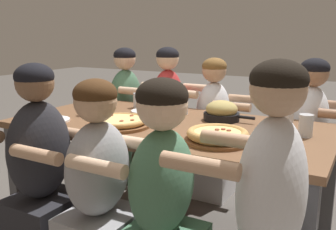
{
  "coord_description": "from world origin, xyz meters",
  "views": [
    {
      "loc": [
        1.1,
        -1.96,
        1.29
      ],
      "look_at": [
        0.0,
        0.0,
        0.79
      ],
      "focal_mm": 40.0,
      "sensor_mm": 36.0,
      "label": 1
    }
  ],
  "objects_px": {
    "drinking_glass_b": "(306,127)",
    "diner_far_right": "(309,146)",
    "empty_plate_a": "(51,120)",
    "drinking_glass_d": "(288,112)",
    "pizza_board_second": "(119,122)",
    "diner_far_left": "(127,119)",
    "diner_far_midleft": "(168,124)",
    "drinking_glass_g": "(162,129)",
    "drinking_glass_a": "(183,105)",
    "diner_near_center": "(99,205)",
    "drinking_glass_c": "(91,105)",
    "empty_plate_b": "(145,111)",
    "skillet_bowl": "(222,112)",
    "diner_near_midright": "(162,217)",
    "diner_far_center": "(213,135)",
    "drinking_glass_e": "(138,101)",
    "diner_near_midleft": "(42,185)",
    "pizza_board_main": "(217,136)",
    "drinking_glass_f": "(283,117)"
  },
  "relations": [
    {
      "from": "pizza_board_second",
      "to": "drinking_glass_b",
      "type": "distance_m",
      "value": 1.05
    },
    {
      "from": "diner_near_midleft",
      "to": "pizza_board_second",
      "type": "bearing_deg",
      "value": -16.13
    },
    {
      "from": "diner_far_midleft",
      "to": "diner_far_center",
      "type": "bearing_deg",
      "value": 90.0
    },
    {
      "from": "drinking_glass_a",
      "to": "drinking_glass_b",
      "type": "height_order",
      "value": "drinking_glass_a"
    },
    {
      "from": "drinking_glass_e",
      "to": "drinking_glass_a",
      "type": "bearing_deg",
      "value": -6.53
    },
    {
      "from": "drinking_glass_c",
      "to": "diner_far_right",
      "type": "relative_size",
      "value": 0.12
    },
    {
      "from": "diner_far_midleft",
      "to": "empty_plate_b",
      "type": "bearing_deg",
      "value": 10.37
    },
    {
      "from": "empty_plate_a",
      "to": "pizza_board_second",
      "type": "bearing_deg",
      "value": 12.4
    },
    {
      "from": "empty_plate_a",
      "to": "diner_far_center",
      "type": "height_order",
      "value": "diner_far_center"
    },
    {
      "from": "empty_plate_b",
      "to": "drinking_glass_b",
      "type": "relative_size",
      "value": 1.57
    },
    {
      "from": "empty_plate_b",
      "to": "drinking_glass_a",
      "type": "bearing_deg",
      "value": 14.92
    },
    {
      "from": "empty_plate_b",
      "to": "diner_far_left",
      "type": "distance_m",
      "value": 0.75
    },
    {
      "from": "drinking_glass_d",
      "to": "diner_far_right",
      "type": "height_order",
      "value": "diner_far_right"
    },
    {
      "from": "drinking_glass_a",
      "to": "diner_near_midright",
      "type": "height_order",
      "value": "diner_near_midright"
    },
    {
      "from": "pizza_board_second",
      "to": "drinking_glass_d",
      "type": "height_order",
      "value": "drinking_glass_d"
    },
    {
      "from": "drinking_glass_a",
      "to": "diner_far_midleft",
      "type": "bearing_deg",
      "value": 129.67
    },
    {
      "from": "drinking_glass_c",
      "to": "diner_near_midleft",
      "type": "relative_size",
      "value": 0.12
    },
    {
      "from": "drinking_glass_f",
      "to": "diner_far_right",
      "type": "xyz_separation_m",
      "value": [
        0.11,
        0.39,
        -0.28
      ]
    },
    {
      "from": "drinking_glass_b",
      "to": "diner_far_center",
      "type": "distance_m",
      "value": 1.04
    },
    {
      "from": "drinking_glass_c",
      "to": "drinking_glass_f",
      "type": "height_order",
      "value": "drinking_glass_c"
    },
    {
      "from": "diner_far_midleft",
      "to": "diner_far_right",
      "type": "xyz_separation_m",
      "value": [
        1.13,
        0.0,
        -0.02
      ]
    },
    {
      "from": "drinking_glass_a",
      "to": "diner_near_midright",
      "type": "relative_size",
      "value": 0.13
    },
    {
      "from": "pizza_board_main",
      "to": "diner_near_midleft",
      "type": "relative_size",
      "value": 0.29
    },
    {
      "from": "diner_near_midleft",
      "to": "diner_far_midleft",
      "type": "bearing_deg",
      "value": 1.61
    },
    {
      "from": "diner_near_midleft",
      "to": "empty_plate_b",
      "type": "bearing_deg",
      "value": -3.29
    },
    {
      "from": "drinking_glass_a",
      "to": "drinking_glass_c",
      "type": "xyz_separation_m",
      "value": [
        -0.55,
        -0.31,
        -0.0
      ]
    },
    {
      "from": "empty_plate_a",
      "to": "diner_far_left",
      "type": "bearing_deg",
      "value": 98.24
    },
    {
      "from": "diner_far_right",
      "to": "diner_near_midright",
      "type": "bearing_deg",
      "value": -14.91
    },
    {
      "from": "skillet_bowl",
      "to": "diner_near_midleft",
      "type": "bearing_deg",
      "value": -123.43
    },
    {
      "from": "diner_near_midright",
      "to": "empty_plate_a",
      "type": "bearing_deg",
      "value": 69.53
    },
    {
      "from": "diner_far_left",
      "to": "diner_far_midleft",
      "type": "xyz_separation_m",
      "value": [
        0.43,
        0.0,
        0.0
      ]
    },
    {
      "from": "drinking_glass_e",
      "to": "diner_near_center",
      "type": "height_order",
      "value": "diner_near_center"
    },
    {
      "from": "drinking_glass_b",
      "to": "drinking_glass_g",
      "type": "xyz_separation_m",
      "value": [
        -0.62,
        -0.46,
        0.02
      ]
    },
    {
      "from": "drinking_glass_f",
      "to": "drinking_glass_g",
      "type": "relative_size",
      "value": 0.77
    },
    {
      "from": "empty_plate_a",
      "to": "drinking_glass_d",
      "type": "distance_m",
      "value": 1.49
    },
    {
      "from": "skillet_bowl",
      "to": "drinking_glass_b",
      "type": "xyz_separation_m",
      "value": [
        0.53,
        -0.14,
        -0.0
      ]
    },
    {
      "from": "drinking_glass_d",
      "to": "diner_near_center",
      "type": "distance_m",
      "value": 1.3
    },
    {
      "from": "diner_far_midleft",
      "to": "drinking_glass_g",
      "type": "bearing_deg",
      "value": 27.66
    },
    {
      "from": "skillet_bowl",
      "to": "drinking_glass_c",
      "type": "bearing_deg",
      "value": -162.45
    },
    {
      "from": "drinking_glass_b",
      "to": "diner_far_right",
      "type": "bearing_deg",
      "value": 95.42
    },
    {
      "from": "empty_plate_a",
      "to": "diner_near_midright",
      "type": "relative_size",
      "value": 0.21
    },
    {
      "from": "empty_plate_a",
      "to": "skillet_bowl",
      "type": "bearing_deg",
      "value": 30.42
    },
    {
      "from": "diner_near_midright",
      "to": "diner_far_midleft",
      "type": "height_order",
      "value": "diner_far_midleft"
    },
    {
      "from": "drinking_glass_d",
      "to": "diner_far_center",
      "type": "relative_size",
      "value": 0.13
    },
    {
      "from": "diner_near_midleft",
      "to": "diner_far_right",
      "type": "distance_m",
      "value": 1.78
    },
    {
      "from": "drinking_glass_d",
      "to": "diner_near_center",
      "type": "bearing_deg",
      "value": -119.2
    },
    {
      "from": "pizza_board_second",
      "to": "diner_far_midleft",
      "type": "xyz_separation_m",
      "value": [
        -0.18,
        0.92,
        -0.23
      ]
    },
    {
      "from": "drinking_glass_a",
      "to": "empty_plate_b",
      "type": "bearing_deg",
      "value": -165.08
    },
    {
      "from": "empty_plate_b",
      "to": "drinking_glass_e",
      "type": "height_order",
      "value": "drinking_glass_e"
    },
    {
      "from": "drinking_glass_b",
      "to": "diner_far_center",
      "type": "xyz_separation_m",
      "value": [
        -0.78,
        0.62,
        -0.29
      ]
    }
  ]
}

